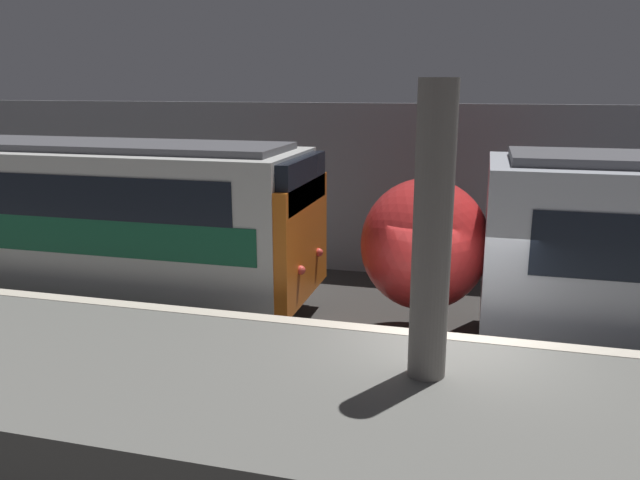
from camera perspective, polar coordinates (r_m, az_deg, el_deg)
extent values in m
plane|color=#33302D|center=(10.52, 11.61, -13.95)|extent=(120.00, 120.00, 0.00)
cube|color=slate|center=(8.42, 10.89, -17.17)|extent=(40.00, 4.19, 1.12)
cube|color=beige|center=(9.91, 11.87, -8.60)|extent=(40.00, 0.30, 0.01)
cube|color=gray|center=(16.09, 13.43, 4.10)|extent=(50.00, 0.15, 4.43)
cylinder|color=slate|center=(8.00, 10.22, 0.50)|extent=(0.50, 0.50, 3.85)
ellipsoid|color=red|center=(12.01, 9.53, -0.34)|extent=(2.42, 2.73, 2.49)
sphere|color=#F2EFCC|center=(12.24, 5.02, -2.07)|extent=(0.20, 0.20, 0.20)
cube|color=orange|center=(12.47, -1.59, -0.03)|extent=(0.25, 2.91, 2.37)
cube|color=black|center=(12.23, -1.63, 5.36)|extent=(0.25, 2.61, 0.95)
sphere|color=#EA4C42|center=(11.92, -1.76, -2.77)|extent=(0.18, 0.18, 0.18)
sphere|color=#EA4C42|center=(13.15, -0.11, -1.14)|extent=(0.18, 0.18, 0.18)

